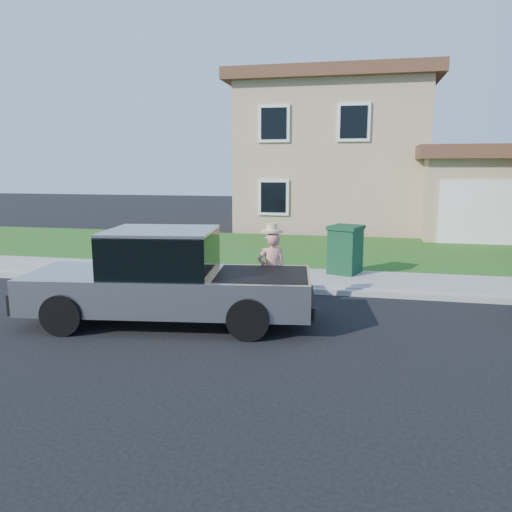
% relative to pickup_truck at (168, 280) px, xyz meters
% --- Properties ---
extents(ground, '(80.00, 80.00, 0.00)m').
position_rel_pickup_truck_xyz_m(ground, '(1.96, -0.18, -0.81)').
color(ground, black).
rests_on(ground, ground).
extents(curb, '(40.00, 0.20, 0.12)m').
position_rel_pickup_truck_xyz_m(curb, '(2.96, 2.72, -0.75)').
color(curb, gray).
rests_on(curb, ground).
extents(sidewalk, '(40.00, 2.00, 0.15)m').
position_rel_pickup_truck_xyz_m(sidewalk, '(2.96, 3.82, -0.74)').
color(sidewalk, gray).
rests_on(sidewalk, ground).
extents(lawn, '(40.00, 7.00, 0.10)m').
position_rel_pickup_truck_xyz_m(lawn, '(2.96, 8.32, -0.76)').
color(lawn, '#194A15').
rests_on(lawn, ground).
extents(house, '(14.00, 11.30, 6.85)m').
position_rel_pickup_truck_xyz_m(house, '(3.28, 16.20, 2.36)').
color(house, tan).
rests_on(house, ground).
extents(pickup_truck, '(5.48, 2.47, 1.74)m').
position_rel_pickup_truck_xyz_m(pickup_truck, '(0.00, 0.00, 0.00)').
color(pickup_truck, black).
rests_on(pickup_truck, ground).
extents(woman, '(0.68, 0.57, 1.76)m').
position_rel_pickup_truck_xyz_m(woman, '(1.72, 1.20, 0.02)').
color(woman, '#DF8D7A').
rests_on(woman, ground).
extents(trash_bin, '(1.00, 1.07, 1.23)m').
position_rel_pickup_truck_xyz_m(trash_bin, '(3.05, 4.44, -0.04)').
color(trash_bin, '#103B21').
rests_on(trash_bin, sidewalk).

